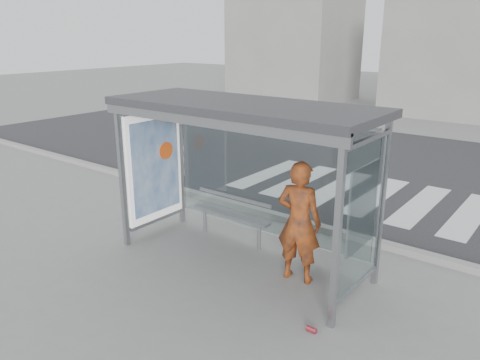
{
  "coord_description": "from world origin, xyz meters",
  "views": [
    {
      "loc": [
        4.21,
        -5.5,
        3.58
      ],
      "look_at": [
        -0.16,
        0.2,
        1.33
      ],
      "focal_mm": 35.0,
      "sensor_mm": 36.0,
      "label": 1
    }
  ],
  "objects_px": {
    "person": "(299,222)",
    "soda_can": "(311,330)",
    "bench": "(231,214)",
    "bus_shelter": "(224,140)"
  },
  "relations": [
    {
      "from": "bus_shelter",
      "to": "person",
      "type": "distance_m",
      "value": 1.74
    },
    {
      "from": "person",
      "to": "bench",
      "type": "height_order",
      "value": "person"
    },
    {
      "from": "bus_shelter",
      "to": "soda_can",
      "type": "xyz_separation_m",
      "value": [
        2.23,
        -1.02,
        -1.95
      ]
    },
    {
      "from": "person",
      "to": "soda_can",
      "type": "height_order",
      "value": "person"
    },
    {
      "from": "soda_can",
      "to": "person",
      "type": "bearing_deg",
      "value": 128.68
    },
    {
      "from": "bench",
      "to": "soda_can",
      "type": "distance_m",
      "value": 2.99
    },
    {
      "from": "person",
      "to": "soda_can",
      "type": "relative_size",
      "value": 14.15
    },
    {
      "from": "bus_shelter",
      "to": "person",
      "type": "bearing_deg",
      "value": 1.48
    },
    {
      "from": "person",
      "to": "soda_can",
      "type": "distance_m",
      "value": 1.62
    },
    {
      "from": "person",
      "to": "bench",
      "type": "distance_m",
      "value": 1.79
    }
  ]
}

